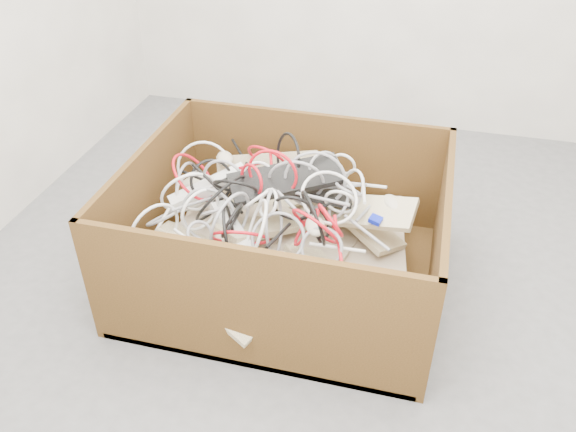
% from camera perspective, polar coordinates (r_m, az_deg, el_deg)
% --- Properties ---
extents(ground, '(3.00, 3.00, 0.00)m').
position_cam_1_polar(ground, '(2.49, 3.42, -5.60)').
color(ground, '#545457').
rests_on(ground, ground).
extents(cardboard_box, '(1.18, 0.98, 0.53)m').
position_cam_1_polar(cardboard_box, '(2.39, -0.51, -3.43)').
color(cardboard_box, '#37250D').
rests_on(cardboard_box, ground).
extents(keyboard_pile, '(0.95, 0.94, 0.36)m').
position_cam_1_polar(keyboard_pile, '(2.31, 0.19, -0.35)').
color(keyboard_pile, beige).
rests_on(keyboard_pile, cardboard_box).
extents(mice_scatter, '(0.94, 0.63, 0.18)m').
position_cam_1_polar(mice_scatter, '(2.25, -1.20, 0.49)').
color(mice_scatter, '#BEB499').
rests_on(mice_scatter, keyboard_pile).
extents(power_strip_left, '(0.29, 0.25, 0.13)m').
position_cam_1_polar(power_strip_left, '(2.38, -7.64, 2.79)').
color(power_strip_left, silver).
rests_on(power_strip_left, keyboard_pile).
extents(power_strip_right, '(0.25, 0.26, 0.10)m').
position_cam_1_polar(power_strip_right, '(2.20, -5.30, -1.43)').
color(power_strip_right, silver).
rests_on(power_strip_right, keyboard_pile).
extents(vga_plug, '(0.06, 0.05, 0.03)m').
position_cam_1_polar(vga_plug, '(2.24, 8.39, -0.36)').
color(vga_plug, '#0C1CBD').
rests_on(vga_plug, keyboard_pile).
extents(cable_tangle, '(0.99, 0.82, 0.44)m').
position_cam_1_polar(cable_tangle, '(2.21, -3.16, 1.52)').
color(cable_tangle, black).
rests_on(cable_tangle, keyboard_pile).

